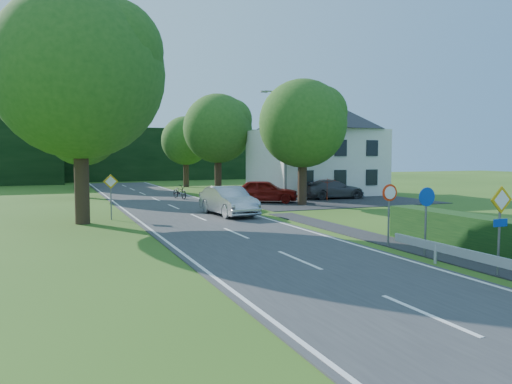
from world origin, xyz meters
name	(u,v)px	position (x,y,z in m)	size (l,w,h in m)	color
road	(221,227)	(0.00, 20.00, 0.02)	(7.00, 80.00, 0.04)	#353537
parking_pad	(312,197)	(12.00, 33.00, 0.02)	(14.00, 16.00, 0.04)	black
line_edge_left	(153,231)	(-3.25, 20.00, 0.04)	(0.12, 80.00, 0.01)	white
line_edge_right	(283,223)	(3.25, 20.00, 0.04)	(0.12, 80.00, 0.01)	white
line_centre	(221,227)	(0.00, 20.00, 0.04)	(0.12, 80.00, 0.01)	white
tree_main	(80,107)	(-6.00, 24.00, 5.82)	(9.40, 9.40, 11.64)	#245118
tree_left_far	(83,144)	(-5.00, 40.00, 4.29)	(7.00, 7.00, 8.58)	#245118
tree_right_far	(218,143)	(7.00, 42.00, 4.54)	(7.40, 7.40, 9.09)	#245118
tree_left_back	(81,149)	(-4.50, 52.00, 4.04)	(6.60, 6.60, 8.07)	#245118
tree_right_back	(186,152)	(6.00, 50.00, 3.78)	(6.20, 6.20, 7.56)	#245118
tree_right_mid	(303,143)	(8.50, 28.00, 4.29)	(7.00, 7.00, 8.58)	#245118
treeline_right	(171,154)	(8.00, 66.00, 3.50)	(30.00, 5.00, 7.00)	black
house_white	(316,144)	(14.00, 36.00, 4.41)	(10.60, 8.40, 8.60)	silver
streetlight	(284,141)	(8.06, 30.00, 4.46)	(2.03, 0.18, 8.00)	slate
sign_priority_right	(500,214)	(4.30, 7.98, 1.80)	(0.78, 0.09, 2.59)	slate
sign_roundabout	(426,208)	(4.30, 10.98, 1.67)	(0.64, 0.08, 2.37)	slate
sign_speed_limit	(389,200)	(4.30, 12.97, 1.77)	(0.64, 0.11, 2.37)	slate
sign_priority_left	(111,188)	(-4.50, 24.98, 1.72)	(0.78, 0.09, 2.44)	slate
moving_car	(228,201)	(1.83, 24.25, 0.86)	(1.73, 4.95, 1.63)	#ADAEB2
motorcycle	(180,192)	(1.80, 35.62, 0.60)	(0.75, 2.14, 1.12)	black
parked_car_red	(265,191)	(6.77, 30.52, 0.86)	(1.93, 4.80, 1.63)	maroon
parked_car_grey	(333,189)	(13.00, 31.35, 0.77)	(2.03, 5.00, 1.45)	#46454A
parked_car_silver_b	(365,186)	(17.73, 33.98, 0.73)	(2.28, 4.95, 1.38)	silver
parasol	(328,189)	(11.64, 29.94, 0.89)	(1.86, 1.90, 1.71)	red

